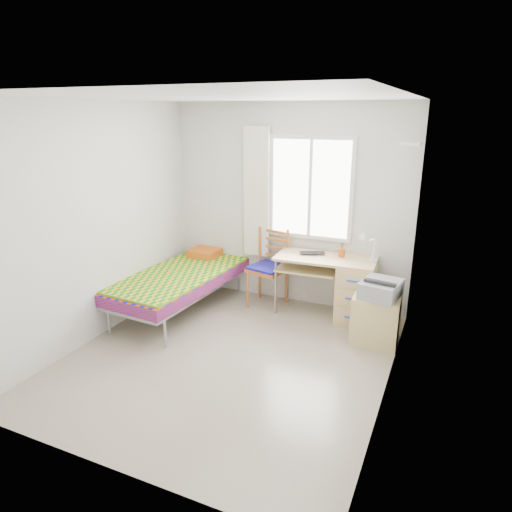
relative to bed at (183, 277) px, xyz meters
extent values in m
plane|color=#BCAD93|center=(1.11, -0.89, -0.43)|extent=(3.50, 3.50, 0.00)
plane|color=white|center=(1.11, -0.89, 2.17)|extent=(3.50, 3.50, 0.00)
plane|color=silver|center=(1.11, 0.86, 0.87)|extent=(3.20, 0.00, 3.20)
plane|color=silver|center=(-0.49, -0.89, 0.87)|extent=(0.00, 3.50, 3.50)
plane|color=silver|center=(2.71, -0.89, 0.87)|extent=(0.00, 3.50, 3.50)
cube|color=white|center=(1.41, 0.84, 1.12)|extent=(1.10, 0.04, 1.30)
cube|color=white|center=(1.41, 0.83, 1.12)|extent=(1.00, 0.02, 1.20)
cube|color=white|center=(1.41, 0.82, 1.12)|extent=(0.04, 0.02, 1.20)
cube|color=white|center=(0.69, 0.79, 1.02)|extent=(0.35, 0.05, 1.70)
cube|color=white|center=(2.60, 0.51, 1.72)|extent=(0.20, 0.32, 0.03)
cube|color=#989AA0|center=(0.00, -0.07, -0.09)|extent=(1.06, 2.09, 0.06)
cube|color=red|center=(0.00, -0.07, 0.00)|extent=(1.10, 2.12, 0.14)
cube|color=gold|center=(0.00, -0.09, 0.08)|extent=(1.07, 2.00, 0.03)
cube|color=#E1B676|center=(0.00, 0.91, 0.18)|extent=(0.98, 0.12, 0.56)
cube|color=#CE5D16|center=(-0.05, 0.64, 0.14)|extent=(0.43, 0.37, 0.10)
cylinder|color=#989AA0|center=(-0.39, -0.99, -0.27)|extent=(0.04, 0.04, 0.33)
cylinder|color=#989AA0|center=(0.39, 0.84, -0.27)|extent=(0.04, 0.04, 0.33)
cube|color=#E1B676|center=(1.73, 0.55, 0.32)|extent=(1.25, 0.62, 0.03)
cube|color=#DCBF71|center=(2.12, 0.55, -0.07)|extent=(0.45, 0.56, 0.73)
cube|color=#DCBF71|center=(1.50, 0.55, 0.16)|extent=(0.77, 0.56, 0.02)
cylinder|color=#989AA0|center=(1.16, 0.32, -0.07)|extent=(0.03, 0.03, 0.73)
cylinder|color=#989AA0|center=(1.16, 0.78, -0.07)|extent=(0.03, 0.03, 0.73)
cube|color=#B06C22|center=(0.96, 0.55, 0.06)|extent=(0.53, 0.53, 0.04)
cube|color=navy|center=(0.96, 0.55, 0.10)|extent=(0.50, 0.50, 0.04)
cube|color=#B06C22|center=(0.96, 0.74, 0.37)|extent=(0.39, 0.12, 0.44)
cylinder|color=#B06C22|center=(0.76, 0.35, -0.18)|extent=(0.03, 0.03, 0.49)
cylinder|color=#B06C22|center=(1.16, 0.74, 0.07)|extent=(0.04, 0.04, 1.01)
cube|color=#DCBF71|center=(2.45, 0.10, -0.16)|extent=(0.52, 0.47, 0.55)
cube|color=#E1B676|center=(2.20, 0.10, -0.03)|extent=(0.03, 0.41, 0.20)
cube|color=#E1B676|center=(2.20, 0.10, -0.26)|extent=(0.03, 0.41, 0.20)
cube|color=#919398|center=(2.48, 0.08, 0.21)|extent=(0.45, 0.50, 0.18)
cube|color=black|center=(2.48, 0.08, 0.30)|extent=(0.36, 0.41, 0.02)
imported|color=black|center=(1.55, 0.57, 0.34)|extent=(0.37, 0.31, 0.02)
cylinder|color=#CE5D16|center=(1.89, 0.66, 0.38)|extent=(0.08, 0.08, 0.10)
cylinder|color=white|center=(2.29, 0.60, 0.35)|extent=(0.10, 0.10, 0.03)
cylinder|color=white|center=(2.29, 0.60, 0.49)|extent=(0.02, 0.12, 0.26)
cylinder|color=white|center=(2.27, 0.52, 0.62)|extent=(0.13, 0.23, 0.11)
cone|color=white|center=(2.19, 0.42, 0.65)|extent=(0.14, 0.15, 0.13)
imported|color=gray|center=(1.56, 0.52, 0.16)|extent=(0.26, 0.28, 0.02)
camera|label=1|loc=(3.11, -4.67, 2.04)|focal=32.00mm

